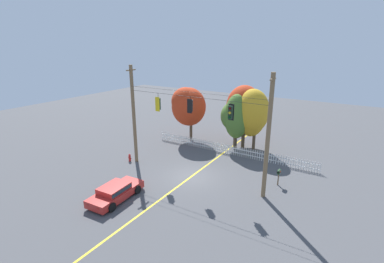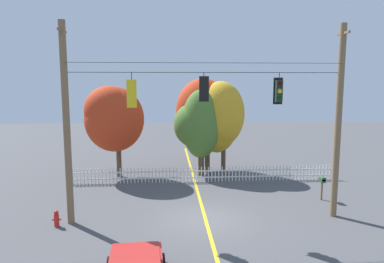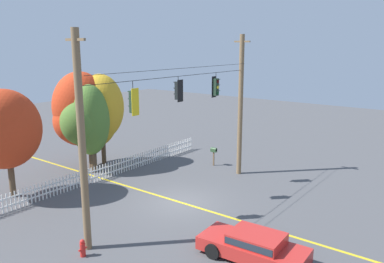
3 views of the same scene
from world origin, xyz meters
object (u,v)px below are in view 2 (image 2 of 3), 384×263
traffic_signal_northbound_secondary (132,94)px  fire_hydrant (56,219)px  autumn_maple_near_fence (112,117)px  autumn_maple_mid (198,125)px  traffic_signal_southbound_primary (204,89)px  autumn_oak_far_east (204,118)px  traffic_signal_eastbound_side (279,91)px  roadside_mailbox (322,181)px  autumn_maple_far_west (219,117)px

traffic_signal_northbound_secondary → fire_hydrant: size_ratio=2.07×
autumn_maple_near_fence → autumn_maple_mid: bearing=3.6°
traffic_signal_southbound_primary → autumn_maple_near_fence: traffic_signal_southbound_primary is taller
traffic_signal_northbound_secondary → autumn_maple_near_fence: (-2.05, 7.78, -1.76)m
autumn_maple_mid → autumn_oak_far_east: (0.50, 1.07, 0.36)m
traffic_signal_eastbound_side → autumn_maple_near_fence: 11.77m
fire_hydrant → traffic_signal_southbound_primary: bearing=3.0°
autumn_maple_near_fence → roadside_mailbox: size_ratio=4.69×
traffic_signal_southbound_primary → autumn_oak_far_east: traffic_signal_southbound_primary is taller
autumn_maple_near_fence → autumn_maple_mid: autumn_maple_near_fence is taller
autumn_oak_far_east → fire_hydrant: autumn_oak_far_east is taller
traffic_signal_eastbound_side → autumn_maple_far_west: traffic_signal_eastbound_side is taller
fire_hydrant → roadside_mailbox: bearing=11.3°
fire_hydrant → autumn_maple_mid: bearing=50.2°
traffic_signal_southbound_primary → autumn_oak_far_east: size_ratio=0.19×
autumn_oak_far_east → fire_hydrant: 12.69m
autumn_maple_mid → fire_hydrant: autumn_maple_mid is taller
traffic_signal_northbound_secondary → autumn_maple_mid: (3.66, 8.15, -2.38)m
autumn_maple_mid → fire_hydrant: size_ratio=7.93×
autumn_maple_mid → autumn_oak_far_east: autumn_oak_far_east is taller
roadside_mailbox → traffic_signal_eastbound_side: bearing=-145.1°
autumn_maple_mid → autumn_maple_far_west: 1.68m
roadside_mailbox → traffic_signal_southbound_primary: bearing=-160.9°
autumn_maple_mid → roadside_mailbox: bearing=-43.0°
autumn_maple_near_fence → autumn_maple_far_west: (7.22, 0.98, -0.20)m
traffic_signal_eastbound_side → roadside_mailbox: (3.31, 2.31, -4.92)m
autumn_maple_near_fence → roadside_mailbox: 13.49m
traffic_signal_northbound_secondary → fire_hydrant: bearing=-174.3°
traffic_signal_southbound_primary → autumn_maple_mid: 8.56m
traffic_signal_northbound_secondary → autumn_maple_far_west: bearing=59.5°
traffic_signal_northbound_secondary → autumn_maple_near_fence: size_ratio=0.25×
autumn_maple_far_west → traffic_signal_northbound_secondary: bearing=-120.5°
autumn_maple_far_west → roadside_mailbox: bearing=-53.7°
traffic_signal_southbound_primary → autumn_maple_far_west: bearing=77.2°
autumn_maple_near_fence → fire_hydrant: autumn_maple_near_fence is taller
autumn_maple_near_fence → autumn_maple_far_west: 7.28m
autumn_maple_far_west → autumn_oak_far_east: bearing=155.9°
autumn_maple_near_fence → autumn_maple_mid: (5.71, 0.36, -0.62)m
traffic_signal_northbound_secondary → autumn_maple_mid: bearing=65.8°
autumn_maple_far_west → autumn_maple_mid: bearing=-157.8°
traffic_signal_eastbound_side → autumn_oak_far_east: bearing=104.8°
autumn_maple_far_west → autumn_maple_near_fence: bearing=-172.3°
autumn_maple_near_fence → fire_hydrant: size_ratio=8.28×
autumn_maple_mid → autumn_maple_far_west: autumn_maple_far_west is taller
traffic_signal_southbound_primary → autumn_maple_near_fence: 9.58m
traffic_signal_southbound_primary → traffic_signal_eastbound_side: bearing=0.3°
traffic_signal_northbound_secondary → autumn_maple_near_fence: traffic_signal_northbound_secondary is taller
autumn_maple_near_fence → autumn_maple_mid: size_ratio=1.04×
fire_hydrant → roadside_mailbox: size_ratio=0.57×
traffic_signal_eastbound_side → autumn_maple_far_west: size_ratio=0.22×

